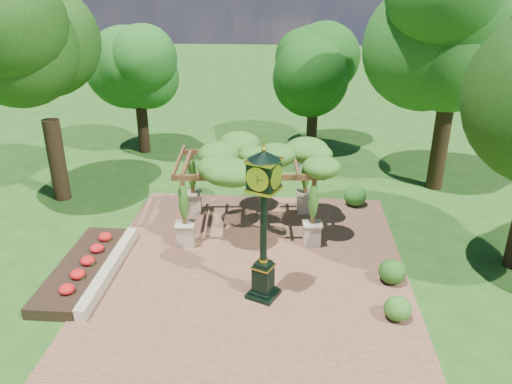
{
  "coord_description": "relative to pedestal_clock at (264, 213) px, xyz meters",
  "views": [
    {
      "loc": [
        1.16,
        -12.91,
        8.9
      ],
      "look_at": [
        0.0,
        2.5,
        2.2
      ],
      "focal_mm": 35.0,
      "sensor_mm": 36.0,
      "label": 1
    }
  ],
  "objects": [
    {
      "name": "shrub_front",
      "position": [
        3.82,
        -0.83,
        -2.43
      ],
      "size": [
        1.02,
        1.02,
        0.7
      ],
      "primitive_type": "ellipsoid",
      "rotation": [
        0.0,
        0.0,
        -0.42
      ],
      "color": "#2E611B",
      "rests_on": "brick_plaza"
    },
    {
      "name": "sundial",
      "position": [
        1.13,
        9.6,
        -2.41
      ],
      "size": [
        0.68,
        0.68,
        0.93
      ],
      "rotation": [
        0.0,
        0.0,
        0.4
      ],
      "color": "gray",
      "rests_on": "ground"
    },
    {
      "name": "tree_east_far",
      "position": [
        7.29,
        9.09,
        4.11
      ],
      "size": [
        5.02,
        5.02,
        10.08
      ],
      "color": "#312213",
      "rests_on": "ground"
    },
    {
      "name": "pergola",
      "position": [
        -0.82,
        4.43,
        -0.11
      ],
      "size": [
        5.48,
        3.7,
        3.29
      ],
      "rotation": [
        0.0,
        0.0,
        0.08
      ],
      "color": "tan",
      "rests_on": "brick_plaza"
    },
    {
      "name": "shrub_mid",
      "position": [
        3.99,
        1.04,
        -2.39
      ],
      "size": [
        1.1,
        1.1,
        0.77
      ],
      "primitive_type": "ellipsoid",
      "rotation": [
        0.0,
        0.0,
        0.38
      ],
      "color": "#214F16",
      "rests_on": "brick_plaza"
    },
    {
      "name": "border_wall",
      "position": [
        -5.03,
        0.86,
        -2.62
      ],
      "size": [
        0.35,
        5.0,
        0.4
      ],
      "primitive_type": "cube",
      "color": "#C6B793",
      "rests_on": "ground"
    },
    {
      "name": "tree_north",
      "position": [
        1.84,
        14.95,
        1.35
      ],
      "size": [
        3.8,
        3.8,
        6.07
      ],
      "color": "#2F2013",
      "rests_on": "ground"
    },
    {
      "name": "pedestal_clock",
      "position": [
        0.0,
        0.0,
        0.0
      ],
      "size": [
        1.22,
        1.22,
        4.71
      ],
      "rotation": [
        0.0,
        0.0,
        -0.42
      ],
      "color": "black",
      "rests_on": "brick_plaza"
    },
    {
      "name": "brick_plaza",
      "position": [
        -0.43,
        1.36,
        -2.8
      ],
      "size": [
        10.0,
        12.0,
        0.04
      ],
      "primitive_type": "cube",
      "color": "brown",
      "rests_on": "ground"
    },
    {
      "name": "flower_bed",
      "position": [
        -5.93,
        0.86,
        -2.64
      ],
      "size": [
        1.5,
        5.0,
        0.36
      ],
      "primitive_type": "cube",
      "color": "red",
      "rests_on": "ground"
    },
    {
      "name": "ground",
      "position": [
        -0.43,
        0.36,
        -2.82
      ],
      "size": [
        120.0,
        120.0,
        0.0
      ],
      "primitive_type": "plane",
      "color": "#1E4714",
      "rests_on": "ground"
    },
    {
      "name": "tree_west_near",
      "position": [
        -9.17,
        6.64,
        3.4
      ],
      "size": [
        4.66,
        4.66,
        9.04
      ],
      "color": "#302113",
      "rests_on": "ground"
    },
    {
      "name": "shrub_back",
      "position": [
        3.44,
        6.77,
        -2.36
      ],
      "size": [
        1.17,
        1.17,
        0.84
      ],
      "primitive_type": "ellipsoid",
      "rotation": [
        0.0,
        0.0,
        -0.31
      ],
      "color": "#28661D",
      "rests_on": "brick_plaza"
    },
    {
      "name": "tree_west_far",
      "position": [
        -7.34,
        13.08,
        1.98
      ],
      "size": [
        3.96,
        3.96,
        6.99
      ],
      "color": "black",
      "rests_on": "ground"
    }
  ]
}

